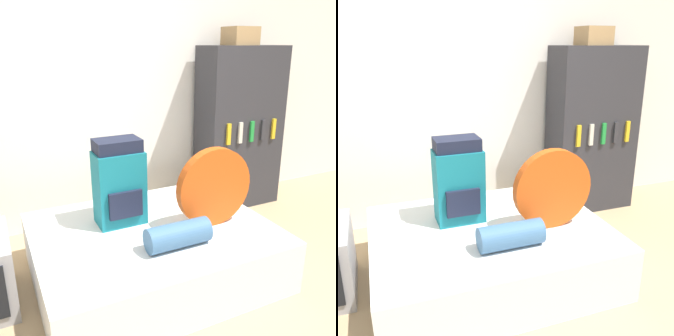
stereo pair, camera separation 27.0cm
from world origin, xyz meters
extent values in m
plane|color=tan|center=(0.00, 0.00, 0.00)|extent=(16.00, 16.00, 0.00)
cube|color=white|center=(0.00, 1.85, 1.30)|extent=(8.00, 0.05, 2.60)
cube|color=white|center=(-0.07, 0.69, 0.20)|extent=(1.72, 1.37, 0.40)
cube|color=#14707F|center=(-0.25, 0.89, 0.68)|extent=(0.36, 0.23, 0.56)
cube|color=#191E33|center=(-0.25, 0.90, 1.01)|extent=(0.33, 0.22, 0.09)
cube|color=#191E33|center=(-0.25, 0.75, 0.60)|extent=(0.25, 0.03, 0.20)
cylinder|color=#D14C14|center=(0.37, 0.55, 0.70)|extent=(0.60, 0.08, 0.60)
cylinder|color=#3D668E|center=(-0.03, 0.36, 0.49)|extent=(0.45, 0.17, 0.17)
cube|color=#2D2D33|center=(1.33, 1.56, 0.84)|extent=(0.88, 0.40, 1.69)
cube|color=gold|center=(1.04, 1.35, 0.86)|extent=(0.04, 0.02, 0.21)
cube|color=beige|center=(1.19, 1.35, 0.86)|extent=(0.04, 0.02, 0.21)
cube|color=#1E8E38|center=(1.33, 1.35, 0.86)|extent=(0.04, 0.02, 0.21)
cube|color=#2D2D33|center=(1.47, 1.35, 0.86)|extent=(0.04, 0.02, 0.21)
cube|color=gold|center=(1.61, 1.35, 0.86)|extent=(0.04, 0.02, 0.21)
cube|color=#A88456|center=(1.26, 1.54, 1.77)|extent=(0.28, 0.27, 0.17)
camera|label=1|loc=(-1.08, -1.61, 1.72)|focal=40.00mm
camera|label=2|loc=(-0.83, -1.71, 1.72)|focal=40.00mm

